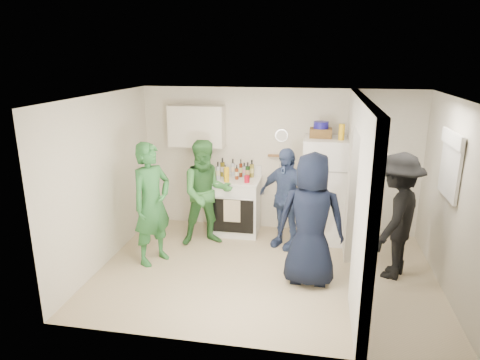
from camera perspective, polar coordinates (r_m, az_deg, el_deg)
name	(u,v)px	position (r m, az deg, el deg)	size (l,w,h in m)	color
floor	(265,272)	(6.35, 3.36, -12.10)	(4.80, 4.80, 0.00)	tan
wall_back	(278,161)	(7.49, 5.11, 2.58)	(4.80, 4.80, 0.00)	silver
wall_front	(246,241)	(4.29, 0.85, -8.09)	(4.80, 4.80, 0.00)	silver
wall_left	(104,181)	(6.57, -17.70, -0.11)	(3.40, 3.40, 0.00)	silver
wall_right	(454,200)	(6.09, 26.61, -2.38)	(3.40, 3.40, 0.00)	silver
ceiling	(268,97)	(5.61, 3.79, 10.96)	(4.80, 4.80, 0.00)	white
partition_pier_back	(351,173)	(6.91, 14.60, 0.93)	(0.12, 1.20, 2.50)	silver
partition_pier_front	(365,226)	(4.83, 16.34, -5.91)	(0.12, 1.20, 2.50)	silver
partition_header	(363,115)	(5.63, 16.11, 8.33)	(0.12, 1.00, 0.40)	silver
stove	(236,206)	(7.49, -0.51, -3.42)	(0.82, 0.69, 0.98)	white
upper_cabinet	(197,126)	(7.45, -5.77, 7.20)	(0.95, 0.34, 0.70)	silver
fridge	(324,190)	(7.22, 11.10, -1.32)	(0.72, 0.70, 1.74)	white
wicker_basket	(321,133)	(7.05, 10.70, 6.19)	(0.35, 0.25, 0.15)	brown
blue_bowl	(321,125)	(7.03, 10.76, 7.23)	(0.24, 0.24, 0.11)	navy
yellow_cup_stack_top	(342,132)	(6.90, 13.39, 6.24)	(0.09, 0.09, 0.25)	yellow
wall_clock	(282,136)	(7.38, 5.57, 5.93)	(0.22, 0.22, 0.03)	white
spice_shelf	(278,156)	(7.42, 5.09, 3.24)	(0.35, 0.08, 0.03)	olive
nook_window	(452,165)	(6.17, 26.41, 1.74)	(0.03, 0.70, 0.80)	black
nook_window_frame	(451,165)	(6.16, 26.28, 1.75)	(0.04, 0.76, 0.86)	white
nook_valance	(452,139)	(6.09, 26.47, 4.95)	(0.04, 0.82, 0.18)	white
yellow_cup_stack_stove	(227,175)	(7.12, -1.80, 0.72)	(0.09, 0.09, 0.25)	gold
red_cup	(247,179)	(7.09, 0.92, 0.13)	(0.09, 0.09, 0.12)	#B50C21
person_green_left	(152,204)	(6.42, -11.66, -3.13)	(0.67, 0.44, 1.84)	#2A6A34
person_green_center	(206,193)	(6.94, -4.49, -1.77)	(0.85, 0.66, 1.74)	#3F8239
person_denim	(285,198)	(6.87, 6.04, -2.43)	(0.96, 0.40, 1.65)	#38527A
person_navy	(311,220)	(5.78, 9.44, -5.29)	(0.90, 0.58, 1.83)	black
person_nook	(396,216)	(6.28, 20.12, -4.56)	(1.15, 0.66, 1.78)	black
bottle_a	(223,167)	(7.44, -2.34, 1.73)	(0.08, 0.08, 0.33)	#5E5612
bottle_b	(225,172)	(7.27, -1.98, 1.06)	(0.06, 0.06, 0.25)	#1B5120
bottle_c	(233,167)	(7.46, -0.96, 1.69)	(0.07, 0.07, 0.31)	#ADB4BC
bottle_d	(237,172)	(7.27, -0.45, 1.05)	(0.06, 0.06, 0.25)	maroon
bottle_e	(244,170)	(7.44, 0.56, 1.39)	(0.08, 0.08, 0.24)	#A9B1BB
bottle_f	(248,170)	(7.29, 1.03, 1.28)	(0.08, 0.08, 0.29)	#163A15
bottle_g	(252,169)	(7.38, 1.57, 1.52)	(0.08, 0.08, 0.31)	olive
bottle_h	(218,171)	(7.24, -2.95, 1.23)	(0.07, 0.07, 0.31)	#B1B9BE
bottle_i	(241,168)	(7.39, 0.10, 1.59)	(0.06, 0.06, 0.32)	#561F0E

